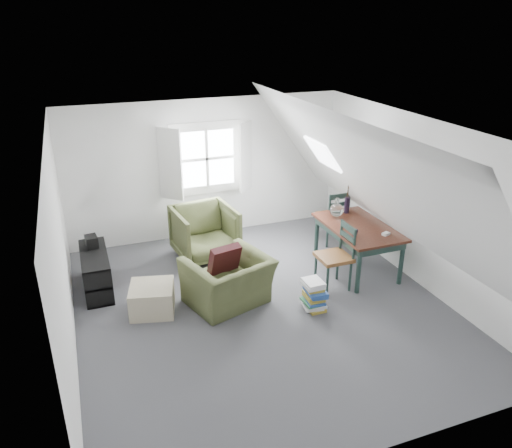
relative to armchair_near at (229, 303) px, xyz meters
name	(u,v)px	position (x,y,z in m)	size (l,w,h in m)	color
floor	(261,306)	(0.41, -0.25, 0.00)	(5.50, 5.50, 0.00)	#494A4E
ceiling	(262,132)	(0.41, -0.25, 2.50)	(5.50, 5.50, 0.00)	white
wall_back	(207,169)	(0.41, 2.50, 1.25)	(5.00, 5.00, 0.00)	white
wall_front	(379,346)	(0.41, -3.00, 1.25)	(5.00, 5.00, 0.00)	white
wall_left	(61,256)	(-2.09, -0.25, 1.25)	(5.50, 5.50, 0.00)	white
wall_right	(419,202)	(2.91, -0.25, 1.25)	(5.50, 5.50, 0.00)	white
slope_left	(140,203)	(-1.14, -0.25, 1.78)	(5.50, 5.50, 0.00)	white
slope_right	(367,175)	(1.96, -0.25, 1.78)	(5.50, 5.50, 0.00)	white
dormer_window	(207,159)	(0.41, 2.42, 1.45)	(1.71, 0.35, 1.30)	white
skylight	(323,154)	(1.96, 1.05, 1.75)	(0.55, 0.75, 0.04)	white
armchair_near	(229,303)	(0.00, 0.00, 0.00)	(1.09, 0.95, 0.71)	#444D26
armchair_far	(206,257)	(0.08, 1.53, 0.00)	(0.95, 0.98, 0.89)	#444D26
throw_pillow	(224,260)	(0.00, 0.15, 0.62)	(0.44, 0.13, 0.44)	#370F13
ottoman	(152,299)	(-1.05, 0.18, 0.20)	(0.59, 0.59, 0.39)	tan
dining_table	(358,231)	(2.25, 0.29, 0.65)	(0.90, 1.51, 0.75)	#34160D
demijohn	(337,210)	(2.10, 0.74, 0.88)	(0.22, 0.22, 0.31)	silver
vase_twigs	(347,204)	(2.35, 0.84, 0.91)	(0.09, 0.10, 0.69)	black
cup	(355,235)	(2.00, -0.01, 0.75)	(0.10, 0.10, 0.09)	black
paper_box	(386,234)	(2.45, -0.16, 0.77)	(0.11, 0.08, 0.04)	white
dining_chair_far	(334,216)	(2.38, 1.30, 0.52)	(0.46, 0.46, 0.99)	brown
dining_chair_near	(336,256)	(1.65, -0.11, 0.52)	(0.47, 0.47, 1.00)	brown
media_shelf	(96,274)	(-1.72, 1.04, 0.27)	(0.38, 1.15, 0.59)	black
electronics_box	(92,242)	(-1.72, 1.33, 0.67)	(0.17, 0.23, 0.19)	black
magazine_stack	(314,295)	(1.07, -0.56, 0.22)	(0.33, 0.39, 0.44)	#B29933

